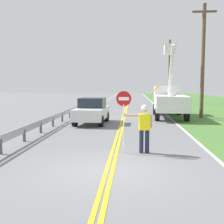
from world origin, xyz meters
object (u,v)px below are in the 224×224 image
oncoming_sedan_nearest (92,111)px  utility_pole_near (203,59)px  utility_bucket_truck (169,99)px  utility_pole_mid (169,70)px  stop_sign_paddle (124,108)px  flagger_worker (144,125)px

oncoming_sedan_nearest → utility_pole_near: (8.04, 3.79, 3.68)m
utility_bucket_truck → utility_pole_mid: (2.15, 16.73, 3.11)m
utility_bucket_truck → oncoming_sedan_nearest: (-5.60, -4.24, -0.59)m
stop_sign_paddle → utility_pole_mid: bearing=79.4°
oncoming_sedan_nearest → utility_pole_mid: 22.66m
utility_bucket_truck → utility_pole_mid: utility_pole_mid is taller
flagger_worker → stop_sign_paddle: size_ratio=0.78×
utility_bucket_truck → utility_pole_mid: 17.16m
flagger_worker → stop_sign_paddle: 1.02m
utility_pole_mid → utility_bucket_truck: bearing=-97.3°
flagger_worker → utility_bucket_truck: (2.48, 12.04, 0.38)m
flagger_worker → utility_bucket_truck: bearing=78.4°
flagger_worker → utility_bucket_truck: 12.30m
stop_sign_paddle → utility_pole_mid: (5.40, 28.86, 2.83)m
stop_sign_paddle → utility_pole_near: bearing=64.0°
utility_bucket_truck → utility_pole_mid: size_ratio=0.79×
oncoming_sedan_nearest → utility_pole_near: utility_pole_near is taller
stop_sign_paddle → oncoming_sedan_nearest: (-2.35, 7.89, -0.88)m
flagger_worker → stop_sign_paddle: (-0.77, -0.08, 0.66)m
utility_bucket_truck → utility_pole_near: utility_pole_near is taller
flagger_worker → oncoming_sedan_nearest: size_ratio=0.44×
utility_bucket_truck → utility_pole_near: 3.96m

